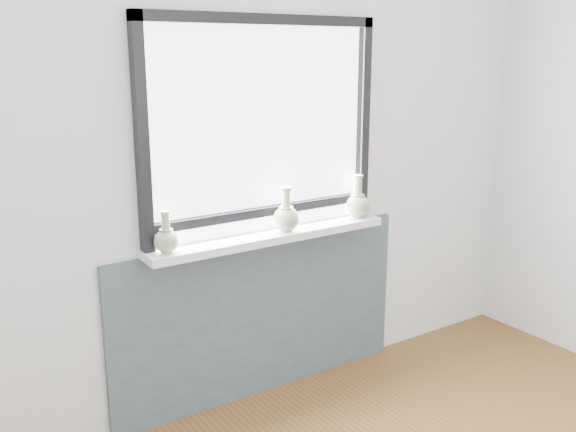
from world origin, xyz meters
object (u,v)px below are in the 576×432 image
windowsill (270,236)px  vase_b (286,217)px  vase_a (166,239)px  vase_c (357,204)px

windowsill → vase_b: bearing=-12.0°
vase_a → vase_b: 0.64m
vase_a → vase_b: vase_b is taller
vase_b → vase_c: bearing=1.8°
vase_a → vase_b: size_ratio=0.85×
windowsill → vase_a: size_ratio=6.88×
vase_a → vase_c: bearing=0.6°
vase_b → vase_a: bearing=179.7°
windowsill → vase_a: (-0.56, -0.01, 0.08)m
windowsill → vase_b: size_ratio=5.83×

